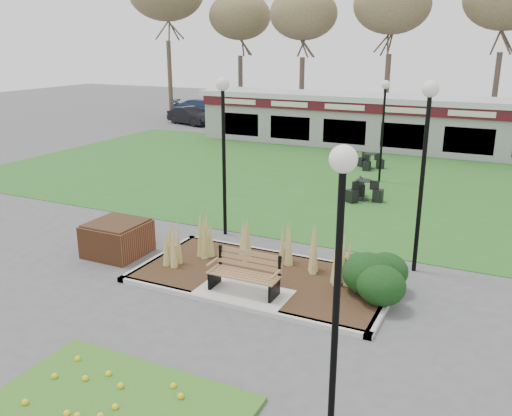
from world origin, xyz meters
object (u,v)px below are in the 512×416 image
at_px(bistro_set_c, 370,164).
at_px(car_silver, 256,113).
at_px(park_bench, 245,272).
at_px(lamp_post_near_right, 223,122).
at_px(lamp_post_mid_left, 384,109).
at_px(car_black, 190,116).
at_px(lamp_post_mid_right, 426,136).
at_px(brick_planter, 117,238).
at_px(bistro_set_a, 363,193).
at_px(food_pavilion, 410,123).
at_px(lamp_post_near_left, 340,235).
at_px(car_blue, 202,108).

distance_m(bistro_set_c, car_silver, 15.19).
bearing_deg(park_bench, lamp_post_near_right, 125.30).
relative_size(lamp_post_mid_left, car_silver, 0.92).
xyz_separation_m(car_silver, car_black, (-4.21, -2.16, -0.16)).
height_order(lamp_post_near_right, lamp_post_mid_right, lamp_post_mid_right).
bearing_deg(brick_planter, car_black, 117.72).
height_order(bistro_set_a, car_silver, car_silver).
xyz_separation_m(food_pavilion, car_silver, (-11.70, 5.11, -0.69)).
distance_m(park_bench, lamp_post_near_left, 5.68).
height_order(lamp_post_near_right, car_black, lamp_post_near_right).
distance_m(bistro_set_a, bistro_set_c, 5.43).
xyz_separation_m(brick_planter, bistro_set_a, (4.79, 8.27, -0.20)).
height_order(brick_planter, lamp_post_near_left, lamp_post_near_left).
bearing_deg(lamp_post_mid_left, brick_planter, -112.45).
bearing_deg(lamp_post_mid_left, bistro_set_c, 113.81).
height_order(lamp_post_near_left, car_silver, lamp_post_near_left).
distance_m(bistro_set_a, car_silver, 19.91).
bearing_deg(lamp_post_mid_left, lamp_post_near_left, -79.08).
xyz_separation_m(brick_planter, lamp_post_near_right, (1.91, 2.76, 2.99)).
distance_m(lamp_post_mid_left, car_black, 19.51).
relative_size(park_bench, car_black, 0.45).
bearing_deg(car_silver, lamp_post_mid_left, -118.01).
bearing_deg(park_bench, bistro_set_c, 92.92).
distance_m(lamp_post_mid_left, car_blue, 23.13).
xyz_separation_m(food_pavilion, lamp_post_near_left, (3.32, -23.46, 1.79)).
bearing_deg(food_pavilion, lamp_post_near_right, -98.72).
xyz_separation_m(park_bench, car_silver, (-11.70, 24.83, 0.20)).
relative_size(park_bench, car_blue, 0.37).
distance_m(lamp_post_mid_right, bistro_set_a, 7.29).
xyz_separation_m(food_pavilion, car_blue, (-17.42, 7.04, -0.81)).
bearing_deg(lamp_post_near_left, brick_planter, 149.77).
height_order(park_bench, lamp_post_near_left, lamp_post_near_left).
distance_m(lamp_post_near_right, car_black, 23.57).
relative_size(brick_planter, bistro_set_c, 1.15).
bearing_deg(lamp_post_near_right, car_blue, 122.73).
bearing_deg(lamp_post_mid_right, food_pavilion, 101.34).
relative_size(park_bench, lamp_post_near_left, 0.38).
bearing_deg(lamp_post_mid_right, brick_planter, -162.38).
relative_size(lamp_post_near_left, car_blue, 0.99).
bearing_deg(lamp_post_mid_left, car_blue, 140.30).
bearing_deg(lamp_post_near_left, car_black, 126.06).
height_order(lamp_post_near_right, bistro_set_a, lamp_post_near_right).
relative_size(brick_planter, lamp_post_near_right, 0.32).
distance_m(brick_planter, lamp_post_near_right, 4.50).
xyz_separation_m(bistro_set_c, car_blue, (-16.69, 12.42, 0.41)).
relative_size(lamp_post_mid_left, car_black, 1.12).
height_order(food_pavilion, car_black, food_pavilion).
distance_m(lamp_post_near_right, lamp_post_mid_left, 8.99).
relative_size(lamp_post_near_right, bistro_set_a, 3.28).
relative_size(lamp_post_near_right, car_black, 1.26).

